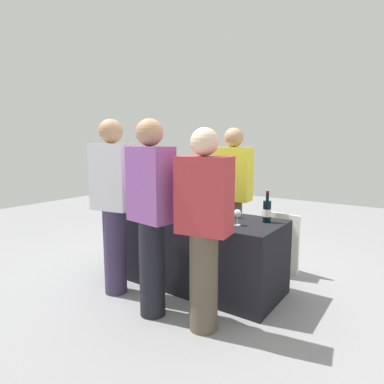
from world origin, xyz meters
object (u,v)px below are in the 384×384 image
wine_bottle_1 (164,199)px  server_pouring (233,194)px  wine_glass_3 (237,214)px  guest_1 (151,212)px  guest_0 (113,201)px  menu_board (280,242)px  wine_bottle_3 (228,206)px  wine_bottle_2 (205,203)px  wine_bottle_4 (267,211)px  wine_glass_0 (147,203)px  wine_glass_2 (229,215)px  wine_glass_1 (176,205)px  guest_2 (204,225)px  wine_bottle_0 (163,197)px  ice_bucket (149,200)px

wine_bottle_1 → server_pouring: (0.58, 0.59, 0.04)m
wine_glass_3 → guest_1: guest_1 is taller
guest_0 → menu_board: guest_0 is taller
wine_bottle_3 → wine_glass_3: 0.34m
wine_bottle_1 → wine_bottle_3: size_ratio=1.05×
wine_bottle_2 → wine_bottle_4: size_ratio=0.96×
guest_0 → wine_bottle_4: bearing=22.3°
wine_bottle_2 → wine_bottle_4: bearing=-3.8°
wine_bottle_2 → wine_glass_0: 0.66m
wine_glass_2 → menu_board: 1.15m
wine_bottle_2 → guest_1: guest_1 is taller
wine_glass_3 → wine_bottle_1: bearing=169.5°
wine_bottle_3 → wine_glass_1: 0.57m
wine_bottle_4 → guest_0: guest_0 is taller
wine_glass_1 → wine_glass_2: 0.69m
wine_bottle_3 → wine_bottle_4: wine_bottle_3 is taller
wine_bottle_1 → server_pouring: size_ratio=0.20×
wine_bottle_3 → wine_glass_0: bearing=-162.4°
wine_glass_2 → guest_1: 0.76m
server_pouring → guest_2: size_ratio=1.04×
wine_glass_0 → wine_glass_1: same height
server_pouring → wine_bottle_2: bearing=72.4°
wine_glass_0 → menu_board: size_ratio=0.20×
wine_bottle_1 → wine_glass_0: size_ratio=2.38×
server_pouring → wine_bottle_0: bearing=27.8°
ice_bucket → guest_1: (0.78, -0.82, 0.09)m
wine_bottle_4 → wine_glass_0: wine_bottle_4 is taller
wine_glass_1 → wine_glass_2: wine_glass_1 is taller
wine_glass_1 → guest_0: bearing=-121.4°
wine_bottle_3 → wine_glass_3: (0.23, -0.25, -0.01)m
wine_glass_2 → menu_board: wine_glass_2 is taller
wine_bottle_0 → server_pouring: bearing=33.4°
wine_bottle_0 → guest_0: bearing=-86.2°
wine_bottle_0 → wine_bottle_1: size_ratio=0.95×
wine_bottle_3 → ice_bucket: wine_bottle_3 is taller
wine_bottle_1 → wine_bottle_4: (1.22, 0.08, -0.01)m
guest_0 → wine_bottle_0: bearing=84.8°
menu_board → wine_bottle_3: bearing=-102.2°
wine_bottle_4 → server_pouring: server_pouring is taller
wine_glass_0 → guest_2: guest_2 is taller
wine_bottle_0 → menu_board: bearing=29.7°
wine_glass_2 → guest_0: guest_0 is taller
wine_bottle_2 → wine_glass_1: 0.34m
wine_bottle_3 → wine_glass_0: size_ratio=2.27×
wine_bottle_0 → menu_board: size_ratio=0.45×
wine_glass_3 → guest_1: 0.82m
server_pouring → menu_board: (0.52, 0.23, -0.57)m
wine_bottle_3 → guest_2: 0.86m
wine_bottle_2 → ice_bucket: bearing=-169.2°
wine_bottle_3 → wine_glass_2: 0.30m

